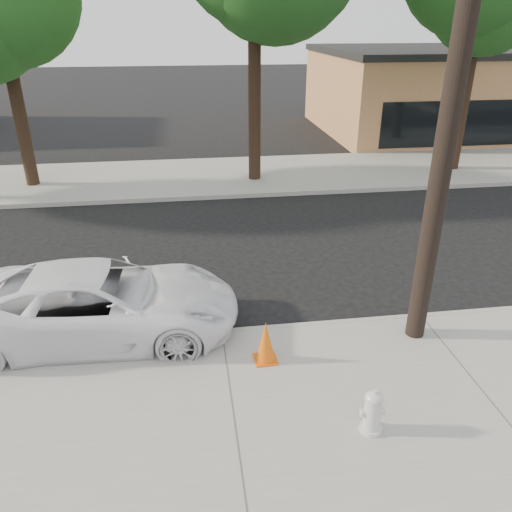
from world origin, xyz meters
The scene contains 9 objects.
ground centered at (0.00, 0.00, 0.00)m, with size 120.00×120.00×0.00m, color black.
near_sidewalk centered at (0.00, -4.30, 0.07)m, with size 90.00×4.40×0.15m, color gray.
far_sidewalk centered at (0.00, 8.50, 0.07)m, with size 90.00×5.00×0.15m, color gray.
curb_near centered at (0.00, -2.10, 0.07)m, with size 90.00×0.12×0.16m, color #9E9B93.
building_main centered at (16.00, 16.00, 2.00)m, with size 18.00×10.00×4.00m, color #A86746.
utility_pole centered at (3.60, -2.70, 4.70)m, with size 1.40×0.34×9.00m.
police_cruiser centered at (-2.24, -1.71, 0.72)m, with size 2.38×5.17×1.44m, color white.
fire_hydrant centered at (1.93, -4.94, 0.48)m, with size 0.35×0.33×0.68m.
traffic_cone centered at (0.68, -3.10, 0.52)m, with size 0.41×0.41×0.77m.
Camera 1 is at (-0.47, -10.09, 5.53)m, focal length 35.00 mm.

